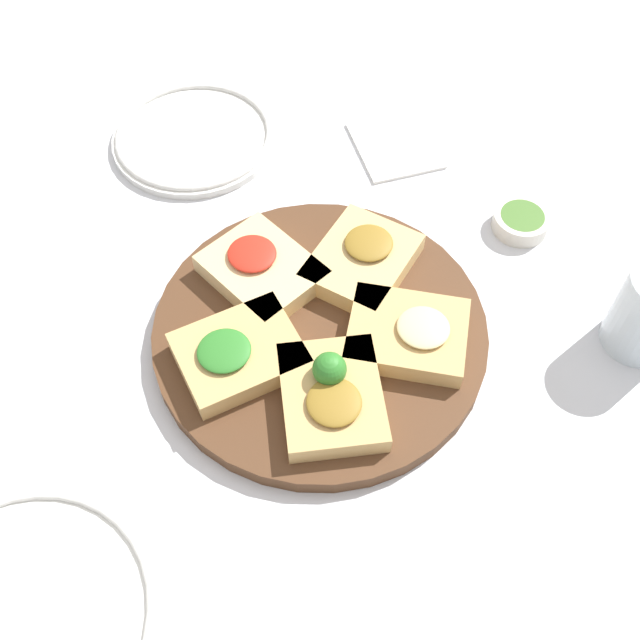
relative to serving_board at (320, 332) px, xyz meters
The scene contains 11 objects.
ground_plane 0.01m from the serving_board, ahead, with size 3.00×3.00×0.00m, color silver.
serving_board is the anchor object (origin of this frame).
focaccia_slice_0 0.10m from the serving_board, 139.14° to the right, with size 0.16×0.16×0.03m.
focaccia_slice_1 0.10m from the serving_board, 68.35° to the right, with size 0.14×0.15×0.03m.
focaccia_slice_2 0.10m from the serving_board, ahead, with size 0.14×0.11×0.03m.
focaccia_slice_3 0.10m from the serving_board, 78.71° to the left, with size 0.12×0.14×0.03m.
focaccia_slice_4 0.10m from the serving_board, 149.04° to the left, with size 0.16×0.15×0.05m.
plate_left 0.41m from the serving_board, 101.07° to the left, with size 0.25×0.25×0.02m.
plate_right 0.37m from the serving_board, 10.10° to the right, with size 0.22×0.22×0.02m.
napkin_stack 0.33m from the serving_board, 56.30° to the right, with size 0.12×0.10×0.01m, color white.
dipping_bowl 0.30m from the serving_board, 94.71° to the right, with size 0.07×0.07×0.02m.
Camera 1 is at (-0.37, 0.29, 0.70)m, focal length 42.00 mm.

